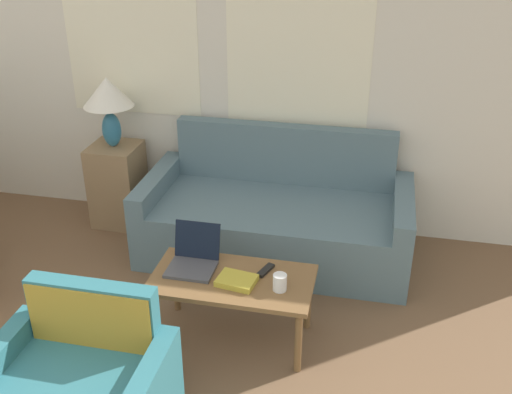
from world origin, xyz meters
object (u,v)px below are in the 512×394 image
at_px(couch, 277,218).
at_px(book_red, 237,281).
at_px(table_lamp, 108,98).
at_px(tv_remote, 265,270).
at_px(cup_navy, 280,282).
at_px(coffee_table, 232,286).
at_px(laptop, 194,258).

relative_size(couch, book_red, 8.15).
height_order(couch, table_lamp, table_lamp).
relative_size(book_red, tv_remote, 1.58).
distance_m(couch, cup_navy, 1.20).
bearing_deg(couch, coffee_table, -93.72).
bearing_deg(coffee_table, tv_remote, 30.82).
height_order(cup_navy, tv_remote, cup_navy).
height_order(table_lamp, tv_remote, table_lamp).
bearing_deg(laptop, cup_navy, -13.56).
height_order(coffee_table, tv_remote, tv_remote).
distance_m(coffee_table, laptop, 0.30).
xyz_separation_m(cup_navy, book_red, (-0.26, 0.01, -0.03)).
xyz_separation_m(book_red, tv_remote, (0.14, 0.15, -0.01)).
distance_m(couch, coffee_table, 1.11).
height_order(table_lamp, laptop, table_lamp).
bearing_deg(laptop, table_lamp, 131.20).
relative_size(couch, laptop, 6.68).
bearing_deg(laptop, couch, 71.76).
xyz_separation_m(couch, table_lamp, (-1.39, 0.18, 0.82)).
height_order(coffee_table, cup_navy, cup_navy).
bearing_deg(table_lamp, book_red, -44.34).
bearing_deg(tv_remote, couch, 96.41).
distance_m(laptop, cup_navy, 0.58).
bearing_deg(cup_navy, book_red, 177.35).
bearing_deg(table_lamp, cup_navy, -39.57).
relative_size(laptop, cup_navy, 2.92).
xyz_separation_m(table_lamp, book_red, (1.36, -1.32, -0.63)).
relative_size(couch, coffee_table, 2.05).
xyz_separation_m(laptop, cup_navy, (0.57, -0.14, -0.00)).
relative_size(couch, cup_navy, 19.54).
height_order(couch, book_red, couch).
distance_m(laptop, tv_remote, 0.45).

